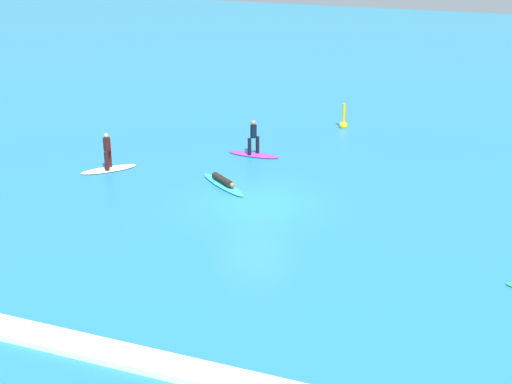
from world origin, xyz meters
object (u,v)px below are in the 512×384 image
Objects in this scene: surfer_on_purple_board at (254,146)px; marker_buoy at (343,123)px; surfer_on_teal_board at (223,183)px; surfer_on_white_board at (108,161)px.

surfer_on_purple_board reaches higher than marker_buoy.
marker_buoy is at bearing 113.69° from surfer_on_teal_board.
surfer_on_teal_board is 1.19× the size of surfer_on_white_board.
surfer_on_white_board reaches higher than surfer_on_teal_board.
surfer_on_white_board is 1.71× the size of marker_buoy.
surfer_on_purple_board reaches higher than surfer_on_teal_board.
surfer_on_white_board is (-5.11, -4.17, -0.00)m from surfer_on_purple_board.
surfer_on_teal_board is 2.04× the size of marker_buoy.
surfer_on_purple_board is at bearing 131.09° from surfer_on_teal_board.
surfer_on_purple_board is 1.04× the size of surfer_on_white_board.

